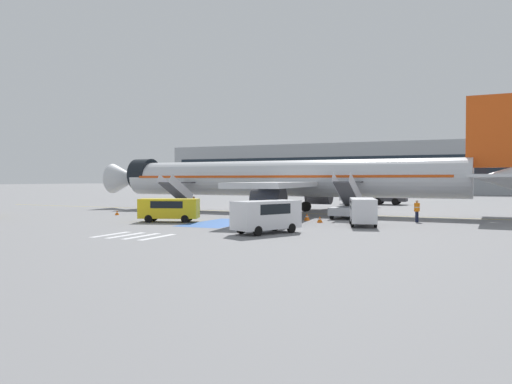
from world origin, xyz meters
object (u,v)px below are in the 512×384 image
service_van_1 (169,208)px  ground_crew_0 (417,209)px  service_van_3 (266,214)px  terminal_building (390,168)px  airliner (286,179)px  service_van_0 (363,209)px  boarding_stairs_forward (176,203)px  boarding_stairs_aft (347,207)px  traffic_cone_0 (117,213)px  traffic_cone_1 (307,217)px  ground_crew_1 (194,204)px  traffic_cone_2 (320,219)px  fuel_tanker (374,192)px

service_van_1 → ground_crew_0: service_van_1 is taller
service_van_3 → terminal_building: (-7.81, 101.24, 5.20)m
airliner → service_van_0: 15.69m
airliner → boarding_stairs_forward: size_ratio=8.99×
boarding_stairs_aft → service_van_1: boarding_stairs_aft is taller
service_van_0 → service_van_1: 15.80m
service_van_3 → traffic_cone_0: (-20.13, 9.57, -1.05)m
service_van_3 → traffic_cone_1: service_van_3 is taller
ground_crew_0 → ground_crew_1: ground_crew_1 is taller
boarding_stairs_forward → service_van_1: bearing=-57.8°
traffic_cone_2 → terminal_building: (-8.65, 91.88, 6.22)m
boarding_stairs_aft → terminal_building: bearing=98.2°
ground_crew_0 → traffic_cone_1: bearing=144.5°
traffic_cone_2 → traffic_cone_1: bearing=135.5°
service_van_1 → service_van_3: service_van_3 is taller
ground_crew_1 → traffic_cone_2: 14.66m
service_van_1 → service_van_3: 11.93m
service_van_1 → terminal_building: bearing=158.1°
boarding_stairs_forward → airliner: bearing=22.0°
boarding_stairs_forward → fuel_tanker: size_ratio=0.57×
airliner → boarding_stairs_aft: bearing=-119.7°
airliner → traffic_cone_2: 12.55m
boarding_stairs_forward → traffic_cone_1: (16.18, -4.39, -0.70)m
airliner → traffic_cone_1: size_ratio=78.79×
service_van_0 → service_van_1: bearing=176.0°
service_van_0 → traffic_cone_2: service_van_0 is taller
traffic_cone_1 → terminal_building: 90.76m
ground_crew_1 → traffic_cone_2: bearing=-40.3°
service_van_3 → service_van_1: bearing=-178.1°
boarding_stairs_forward → traffic_cone_1: size_ratio=8.76×
ground_crew_1 → service_van_3: bearing=-70.1°
fuel_tanker → service_van_0: fuel_tanker is taller
airliner → traffic_cone_0: bearing=126.4°
service_van_0 → service_van_3: size_ratio=1.02×
ground_crew_0 → terminal_building: size_ratio=0.01×
traffic_cone_2 → boarding_stairs_forward: bearing=161.4°
airliner → traffic_cone_2: airliner is taller
airliner → traffic_cone_1: 10.41m
boarding_stairs_forward → service_van_3: size_ratio=1.05×
boarding_stairs_forward → terminal_building: size_ratio=0.04×
airliner → fuel_tanker: bearing=-11.0°
airliner → terminal_building: size_ratio=0.39×
traffic_cone_0 → traffic_cone_2: traffic_cone_2 is taller
traffic_cone_1 → service_van_1: bearing=-149.1°
fuel_tanker → service_van_3: (0.80, -41.62, -0.42)m
ground_crew_0 → ground_crew_1: 21.42m
airliner → fuel_tanker: 22.82m
boarding_stairs_forward → service_van_3: (16.97, -15.35, 0.28)m
traffic_cone_0 → fuel_tanker: bearing=58.9°
fuel_tanker → traffic_cone_2: size_ratio=17.49×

